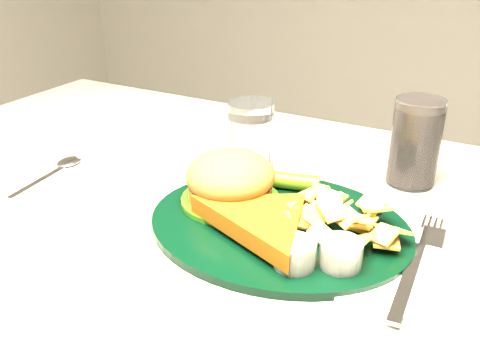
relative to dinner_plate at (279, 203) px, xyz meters
The scene contains 6 objects.
dinner_plate is the anchor object (origin of this frame).
water_glass 0.17m from the dinner_plate, 129.29° to the left, with size 0.07×0.07×0.11m, color silver.
cola_glass 0.23m from the dinner_plate, 61.89° to the left, with size 0.07×0.07×0.12m, color black.
fork_napkin 0.17m from the dinner_plate, ahead, with size 0.15×0.19×0.01m, color silver, non-canonical shape.
spoon 0.36m from the dinner_plate, behind, with size 0.04×0.15×0.01m, color white, non-canonical shape.
ramekin 0.40m from the dinner_plate, 166.32° to the left, with size 0.04×0.04×0.03m, color white.
Camera 1 is at (0.32, -0.51, 1.09)m, focal length 40.00 mm.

